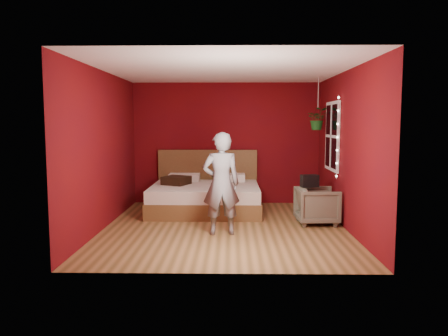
{
  "coord_description": "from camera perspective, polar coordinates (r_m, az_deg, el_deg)",
  "views": [
    {
      "loc": [
        0.12,
        -7.17,
        1.76
      ],
      "look_at": [
        -0.02,
        0.4,
        0.96
      ],
      "focal_mm": 35.0,
      "sensor_mm": 36.0,
      "label": 1
    }
  ],
  "objects": [
    {
      "name": "floor",
      "position": [
        7.39,
        0.07,
        -7.76
      ],
      "size": [
        4.5,
        4.5,
        0.0
      ],
      "primitive_type": "plane",
      "color": "olive",
      "rests_on": "ground"
    },
    {
      "name": "room_walls",
      "position": [
        7.17,
        0.07,
        5.38
      ],
      "size": [
        4.04,
        4.54,
        2.62
      ],
      "color": "#630A0B",
      "rests_on": "ground"
    },
    {
      "name": "window",
      "position": [
        8.29,
        13.92,
        4.05
      ],
      "size": [
        0.05,
        0.97,
        1.27
      ],
      "color": "white",
      "rests_on": "room_walls"
    },
    {
      "name": "fairy_lights",
      "position": [
        7.77,
        14.61,
        3.91
      ],
      "size": [
        0.04,
        0.04,
        1.45
      ],
      "color": "silver",
      "rests_on": "room_walls"
    },
    {
      "name": "bed",
      "position": [
        8.71,
        -2.42,
        -3.61
      ],
      "size": [
        2.12,
        1.8,
        1.17
      ],
      "color": "brown",
      "rests_on": "ground"
    },
    {
      "name": "person",
      "position": [
        6.8,
        -0.38,
        -2.07
      ],
      "size": [
        0.63,
        0.46,
        1.61
      ],
      "primitive_type": "imported",
      "rotation": [
        0.0,
        0.0,
        3.27
      ],
      "color": "slate",
      "rests_on": "ground"
    },
    {
      "name": "armchair",
      "position": [
        7.75,
        12.05,
        -4.83
      ],
      "size": [
        0.73,
        0.71,
        0.63
      ],
      "primitive_type": "imported",
      "rotation": [
        0.0,
        0.0,
        1.62
      ],
      "color": "#686652",
      "rests_on": "ground"
    },
    {
      "name": "handbag",
      "position": [
        7.74,
        11.11,
        -1.65
      ],
      "size": [
        0.32,
        0.21,
        0.21
      ],
      "primitive_type": "cube",
      "rotation": [
        0.0,
        0.0,
        0.21
      ],
      "color": "black",
      "rests_on": "armchair"
    },
    {
      "name": "throw_pillow",
      "position": [
        8.69,
        -6.25,
        -1.62
      ],
      "size": [
        0.6,
        0.6,
        0.16
      ],
      "primitive_type": "cube",
      "rotation": [
        0.0,
        0.0,
        -0.42
      ],
      "color": "black",
      "rests_on": "bed"
    },
    {
      "name": "hanging_plant",
      "position": [
        8.57,
        12.14,
        6.29
      ],
      "size": [
        0.43,
        0.38,
        0.99
      ],
      "color": "silver",
      "rests_on": "room_walls"
    }
  ]
}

